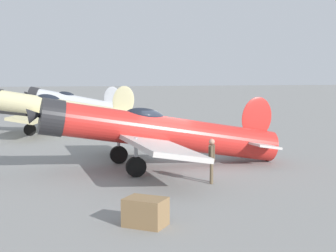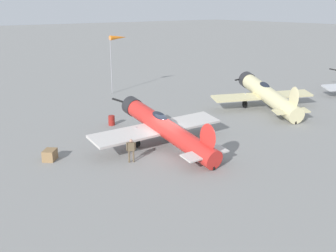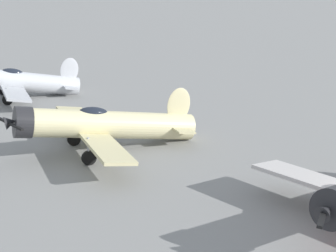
% 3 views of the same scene
% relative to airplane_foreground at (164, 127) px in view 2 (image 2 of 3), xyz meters
% --- Properties ---
extents(ground_plane, '(400.00, 400.00, 0.00)m').
position_rel_airplane_foreground_xyz_m(ground_plane, '(0.53, -0.01, -1.56)').
color(ground_plane, gray).
extents(airplane_foreground, '(12.25, 10.90, 3.11)m').
position_rel_airplane_foreground_xyz_m(airplane_foreground, '(0.00, 0.00, 0.00)').
color(airplane_foreground, red).
rests_on(airplane_foreground, ground_plane).
extents(airplane_mid_apron, '(10.58, 10.67, 3.41)m').
position_rel_airplane_foreground_xyz_m(airplane_mid_apron, '(-2.58, 14.98, 0.05)').
color(airplane_mid_apron, beige).
rests_on(airplane_mid_apron, ground_plane).
extents(ground_crew_mechanic, '(0.40, 0.58, 1.65)m').
position_rel_airplane_foreground_xyz_m(ground_crew_mechanic, '(1.01, -3.52, -0.56)').
color(ground_crew_mechanic, brown).
rests_on(ground_crew_mechanic, ground_plane).
extents(equipment_crate, '(1.29, 1.27, 0.74)m').
position_rel_airplane_foreground_xyz_m(equipment_crate, '(-2.76, -7.71, -1.19)').
color(equipment_crate, olive).
rests_on(equipment_crate, ground_plane).
extents(fuel_drum, '(0.60, 0.60, 0.87)m').
position_rel_airplane_foreground_xyz_m(fuel_drum, '(-7.45, -0.14, -1.12)').
color(fuel_drum, maroon).
rests_on(fuel_drum, ground_plane).
extents(windsock_mast, '(0.65, 2.34, 6.83)m').
position_rel_airplane_foreground_xyz_m(windsock_mast, '(-19.17, 7.78, 4.72)').
color(windsock_mast, gray).
rests_on(windsock_mast, ground_plane).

